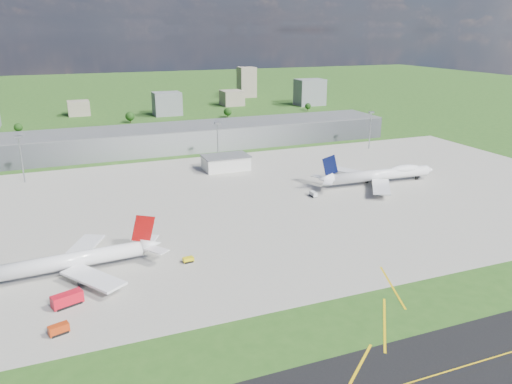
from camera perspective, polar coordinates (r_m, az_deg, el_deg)
name	(u,v)px	position (r m, az deg, el deg)	size (l,w,h in m)	color
ground	(189,153)	(340.87, -7.71, 4.49)	(1400.00, 1400.00, 0.00)	#29551A
apron	(265,200)	(243.10, 1.01, -0.89)	(360.00, 190.00, 0.08)	#9A988C
terminal	(183,137)	(353.49, -8.37, 6.19)	(300.00, 42.00, 15.00)	gray
ops_building	(226,163)	(295.88, -3.47, 3.34)	(26.00, 16.00, 8.00)	silver
mast_west	(20,151)	(294.33, -25.35, 4.29)	(3.50, 2.00, 25.90)	gray
mast_center	(218,135)	(306.71, -4.40, 6.47)	(3.50, 2.00, 25.90)	gray
mast_east	(371,123)	(354.55, 12.96, 7.64)	(3.50, 2.00, 25.90)	gray
airliner_red_twin	(71,261)	(180.62, -20.37, -7.44)	(64.00, 49.78, 17.55)	white
airliner_blue_quad	(381,175)	(275.19, 14.04, 1.93)	(70.14, 54.96, 18.31)	white
fire_truck	(67,300)	(162.79, -20.76, -11.45)	(9.66, 6.20, 3.97)	red
crash_tender	(59,330)	(150.25, -21.61, -14.42)	(5.77, 3.75, 2.84)	#B7330D
tug_yellow	(188,260)	(180.67, -7.75, -7.69)	(3.93, 2.54, 1.85)	yellow
van_white_near	(313,194)	(248.86, 6.57, -0.26)	(2.29, 4.95, 2.53)	silver
van_white_far	(416,175)	(293.92, 17.81, 1.83)	(4.87, 2.78, 2.40)	white
bldg_cw	(79,108)	(517.49, -19.61, 9.02)	(20.00, 18.00, 14.00)	gray
bldg_c	(167,104)	(496.80, -10.13, 9.90)	(26.00, 20.00, 22.00)	slate
bldg_ce	(232,98)	(556.43, -2.77, 10.69)	(22.00, 24.00, 16.00)	gray
bldg_e	(310,92)	(559.80, 6.16, 11.28)	(30.00, 22.00, 28.00)	slate
bldg_tall_e	(247,82)	(624.86, -1.07, 12.44)	(20.00, 18.00, 36.00)	gray
tree_w	(18,127)	(444.44, -25.54, 6.70)	(6.75, 6.75, 8.25)	#382314
tree_c	(130,116)	(461.75, -14.21, 8.39)	(8.10, 8.10, 9.90)	#382314
tree_e	(228,112)	(476.91, -3.25, 9.15)	(7.65, 7.65, 9.35)	#382314
tree_far_e	(308,106)	(521.07, 5.95, 9.73)	(6.30, 6.30, 7.70)	#382314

